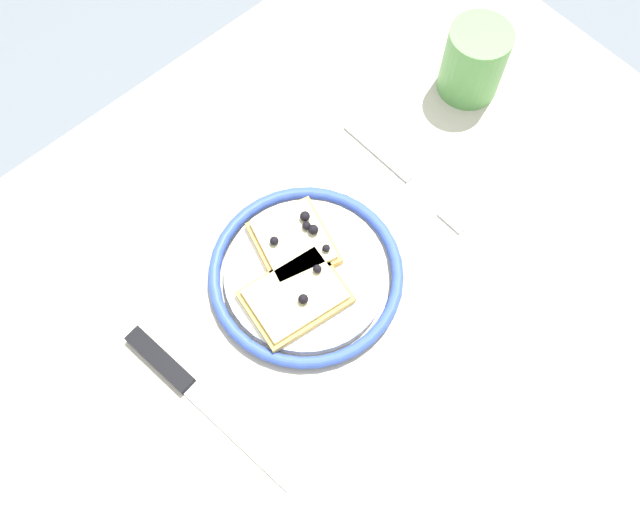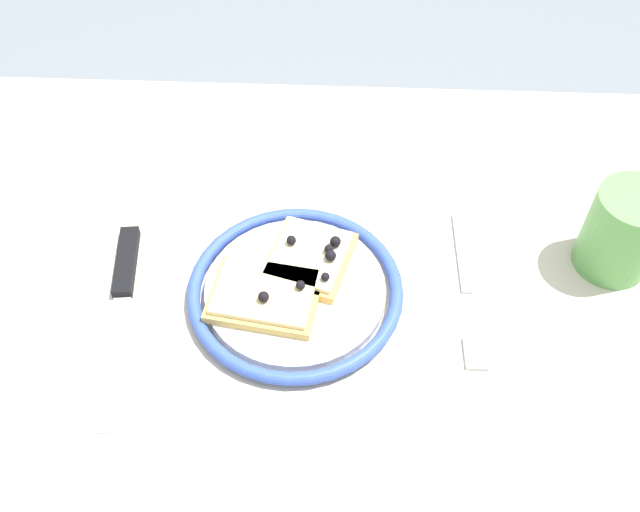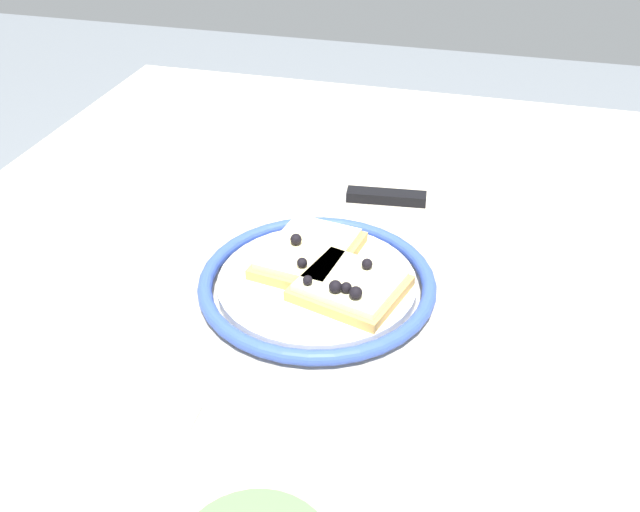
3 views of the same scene
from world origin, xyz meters
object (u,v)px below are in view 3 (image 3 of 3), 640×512
Objects in this scene: pizza_slice_near at (309,253)px; knife at (358,195)px; dining_table at (276,345)px; plate at (317,283)px; fork at (275,433)px; pizza_slice_far at (350,286)px.

pizza_slice_near reaches higher than knife.
plate is at bearing -98.17° from dining_table.
fork is at bearing -174.75° from plate.
plate is at bearing 69.05° from pizza_slice_far.
pizza_slice_far is 0.17m from fork.
pizza_slice_far is 0.55× the size of fork.
knife is 1.20× the size of fork.
plate is at bearing -179.82° from knife.
pizza_slice_near is 1.08× the size of pizza_slice_far.
dining_table is 8.81× the size of pizza_slice_near.
pizza_slice_far is (-0.04, -0.05, 0.00)m from pizza_slice_near.
plate is 0.93× the size of knife.
pizza_slice_near is at bearing 28.98° from plate.
fork reaches higher than dining_table.
pizza_slice_far reaches higher than fork.
dining_table is at bearing 76.16° from pizza_slice_far.
fork is (-0.19, -0.06, 0.09)m from dining_table.
pizza_slice_near is (0.03, 0.02, 0.01)m from plate.
plate is 0.04m from pizza_slice_near.
knife is (0.18, 0.00, -0.00)m from plate.
knife reaches higher than dining_table.
dining_table is 0.11m from pizza_slice_near.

